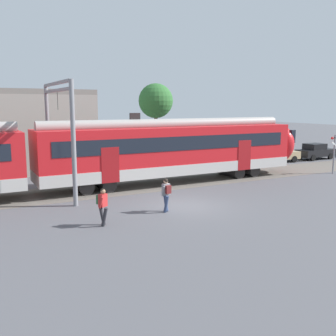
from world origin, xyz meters
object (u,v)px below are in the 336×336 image
Objects in this scene: commuter_train at (42,157)px; parked_car_black at (315,151)px; parked_car_tan at (278,154)px; crossing_signal at (335,148)px; pedestrian_grey at (166,192)px; pedestrian_red at (103,204)px.

parked_car_black is (26.42, 3.69, -1.47)m from commuter_train.
crossing_signal is at bearing -94.94° from parked_car_tan.
parked_car_black is at bearing -2.34° from parked_car_tan.
parked_car_tan is at bearing 31.20° from pedestrian_grey.
parked_car_tan is at bearing 177.66° from parked_car_black.
crossing_signal is (20.01, 4.42, 1.02)m from pedestrian_red.
pedestrian_red reaches higher than parked_car_tan.
pedestrian_red is 20.52m from crossing_signal.
pedestrian_grey is 0.56× the size of crossing_signal.
commuter_train is at bearing 99.27° from pedestrian_red.
pedestrian_grey is (4.65, -6.47, -1.26)m from commuter_train.
commuter_train is 21.35m from crossing_signal.
pedestrian_grey is 24.03m from parked_car_black.
crossing_signal is (-0.57, -6.61, 1.23)m from parked_car_tan.
pedestrian_grey reaches higher than parked_car_black.
parked_car_tan is 4.68m from parked_car_black.
pedestrian_red is at bearing -167.56° from crossing_signal.
pedestrian_red is 0.41× the size of parked_car_black.
commuter_train is 22.83× the size of pedestrian_red.
crossing_signal is at bearing 12.77° from pedestrian_grey.
parked_car_tan is (20.58, 11.03, -0.21)m from pedestrian_red.
parked_car_tan is 1.01× the size of parked_car_black.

